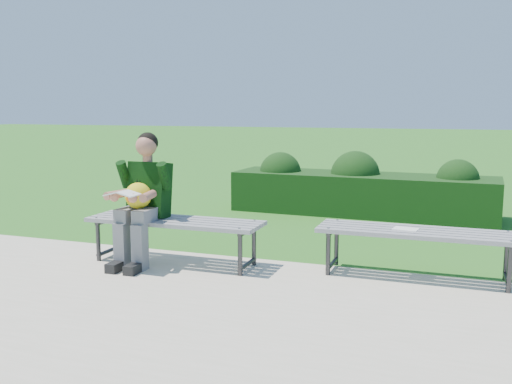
{
  "coord_description": "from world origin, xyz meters",
  "views": [
    {
      "loc": [
        2.07,
        -5.44,
        1.58
      ],
      "look_at": [
        0.21,
        -0.24,
        0.76
      ],
      "focal_mm": 40.0,
      "sensor_mm": 36.0,
      "label": 1
    }
  ],
  "objects": [
    {
      "name": "hedge",
      "position": [
        0.69,
        3.03,
        0.38
      ],
      "size": [
        3.9,
        1.13,
        0.94
      ],
      "color": "#184310",
      "rests_on": "ground"
    },
    {
      "name": "ground",
      "position": [
        0.0,
        0.0,
        0.0
      ],
      "size": [
        80.0,
        80.0,
        0.0
      ],
      "color": "#247524",
      "rests_on": "ground"
    },
    {
      "name": "paper_sheet",
      "position": [
        1.64,
        -0.14,
        0.47
      ],
      "size": [
        0.24,
        0.19,
        0.01
      ],
      "color": "white",
      "rests_on": "bench_right"
    },
    {
      "name": "seated_boy",
      "position": [
        -0.89,
        -0.53,
        0.71
      ],
      "size": [
        0.56,
        0.76,
        1.31
      ],
      "color": "gray",
      "rests_on": "walkway"
    },
    {
      "name": "bench_right",
      "position": [
        1.74,
        -0.14,
        0.42
      ],
      "size": [
        1.8,
        0.5,
        0.46
      ],
      "color": "gray",
      "rests_on": "walkway"
    },
    {
      "name": "walkway",
      "position": [
        0.0,
        -1.75,
        0.01
      ],
      "size": [
        30.0,
        3.5,
        0.02
      ],
      "color": "#BAB59B",
      "rests_on": "ground"
    },
    {
      "name": "bench_left",
      "position": [
        -0.59,
        -0.43,
        0.42
      ],
      "size": [
        1.8,
        0.5,
        0.46
      ],
      "color": "gray",
      "rests_on": "walkway"
    }
  ]
}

